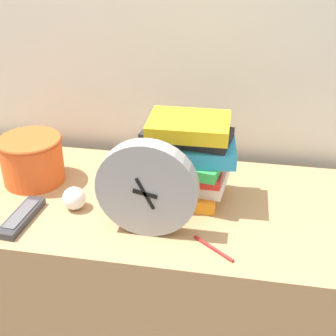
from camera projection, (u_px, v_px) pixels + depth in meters
wall_back at (154, 3)px, 1.41m from camera, size 6.00×0.04×2.40m
desk at (136, 292)px, 1.52m from camera, size 1.35×0.56×0.72m
desk_clock at (147, 189)px, 1.14m from camera, size 0.25×0.05×0.25m
book_stack at (189, 158)px, 1.28m from camera, size 0.26×0.20×0.25m
basket at (32, 158)px, 1.39m from camera, size 0.19×0.19×0.14m
tv_remote at (22, 217)px, 1.24m from camera, size 0.06×0.18×0.02m
crumpled_paper_ball at (74, 198)px, 1.28m from camera, size 0.06×0.06×0.06m
pen at (213, 248)px, 1.14m from camera, size 0.11×0.08×0.01m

